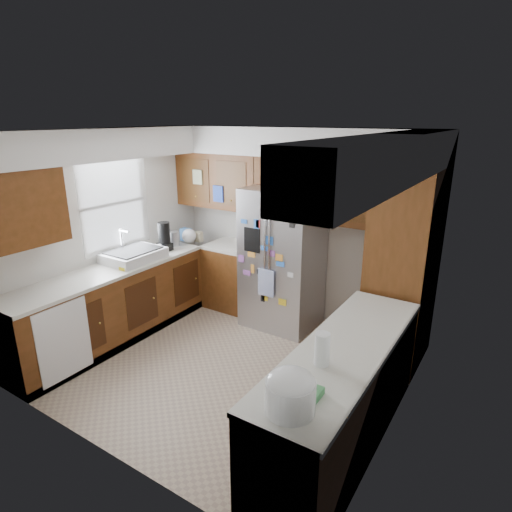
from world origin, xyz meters
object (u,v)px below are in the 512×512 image
Objects in this scene: pantry at (403,268)px; fridge at (283,258)px; rice_cooker at (290,391)px; paper_towel at (322,349)px.

fridge is (-1.50, 0.05, -0.17)m from pantry.
pantry is 2.53m from rice_cooker.
pantry is 1.96m from paper_towel.
pantry is at bearing -2.06° from fridge.
rice_cooker is at bearing -59.87° from fridge.
fridge is 7.30× the size of paper_towel.
fridge is at bearing 177.94° from pantry.
rice_cooker is at bearing -90.01° from pantry.
pantry reaches higher than fridge.
pantry is 8.71× the size of paper_towel.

